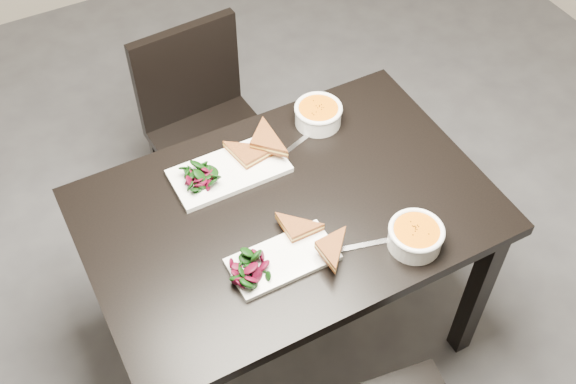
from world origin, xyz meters
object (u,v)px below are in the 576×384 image
object	(u,v)px
plate_near	(283,259)
table	(288,228)
chair_far	(205,122)
plate_far	(229,171)
soup_bowl_near	(416,236)
soup_bowl_far	(318,114)

from	to	relation	value
plate_near	table	bearing A→B (deg)	57.70
chair_far	plate_far	size ratio (longest dim) A/B	2.38
plate_near	chair_far	bearing A→B (deg)	82.14
table	soup_bowl_near	bearing A→B (deg)	-48.68
soup_bowl_near	soup_bowl_far	size ratio (longest dim) A/B	1.00
soup_bowl_far	soup_bowl_near	bearing A→B (deg)	-90.54
table	chair_far	xyz separation A→B (m)	(0.02, 0.72, -0.17)
chair_far	plate_near	distance (m)	0.93
chair_far	soup_bowl_near	world-z (taller)	chair_far
soup_bowl_far	plate_far	bearing A→B (deg)	-169.27
plate_near	soup_bowl_near	distance (m)	0.38
plate_far	table	bearing A→B (deg)	-65.11
chair_far	plate_far	xyz separation A→B (m)	(-0.11, -0.51, 0.27)
soup_bowl_near	soup_bowl_far	distance (m)	0.56
table	soup_bowl_near	world-z (taller)	soup_bowl_near
chair_far	soup_bowl_far	distance (m)	0.59
table	soup_bowl_near	size ratio (longest dim) A/B	7.57
plate_near	soup_bowl_far	xyz separation A→B (m)	(0.36, 0.44, 0.03)
soup_bowl_near	plate_near	bearing A→B (deg)	160.87
table	chair_far	bearing A→B (deg)	88.53
soup_bowl_far	chair_far	bearing A→B (deg)	118.23
table	soup_bowl_near	distance (m)	0.41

